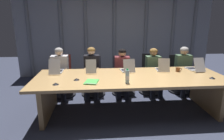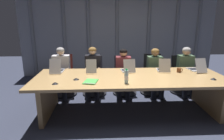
{
  "view_description": "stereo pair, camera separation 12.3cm",
  "coord_description": "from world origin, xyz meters",
  "px_view_note": "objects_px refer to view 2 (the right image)",
  "views": [
    {
      "loc": [
        -0.67,
        -3.55,
        1.84
      ],
      "look_at": [
        -0.35,
        0.13,
        0.85
      ],
      "focal_mm": 30.72,
      "sensor_mm": 36.0,
      "label": 1
    },
    {
      "loc": [
        -0.54,
        -3.56,
        1.84
      ],
      "look_at": [
        -0.35,
        0.13,
        0.85
      ],
      "focal_mm": 30.72,
      "sensor_mm": 36.0,
      "label": 2
    }
  ],
  "objects_px": {
    "water_bottle_primary": "(126,77)",
    "person_left_end": "(61,69)",
    "person_center": "(123,70)",
    "spiral_notepad": "(91,82)",
    "person_right_mid": "(155,69)",
    "conference_mic_middle": "(76,79)",
    "conference_mic_right_side": "(55,83)",
    "laptop_left_mid": "(91,69)",
    "office_chair_left_mid": "(94,80)",
    "coffee_mug_near": "(179,70)",
    "person_right_end": "(186,68)",
    "office_chair_center": "(124,79)",
    "conference_mic_left_side": "(214,79)",
    "office_chair_left_end": "(64,80)",
    "laptop_left_end": "(57,69)",
    "office_chair_right_mid": "(152,79)",
    "laptop_center": "(128,69)",
    "office_chair_right_end": "(182,78)",
    "laptop_right_mid": "(163,69)",
    "person_left_mid": "(93,69)",
    "laptop_right_end": "(196,68)"
  },
  "relations": [
    {
      "from": "conference_mic_middle",
      "to": "conference_mic_right_side",
      "type": "height_order",
      "value": "same"
    },
    {
      "from": "laptop_left_mid",
      "to": "person_left_end",
      "type": "height_order",
      "value": "person_left_end"
    },
    {
      "from": "laptop_center",
      "to": "office_chair_center",
      "type": "relative_size",
      "value": 0.43
    },
    {
      "from": "laptop_right_mid",
      "to": "conference_mic_middle",
      "type": "bearing_deg",
      "value": 111.26
    },
    {
      "from": "laptop_left_end",
      "to": "office_chair_right_mid",
      "type": "xyz_separation_m",
      "value": [
        2.22,
        0.67,
        -0.45
      ]
    },
    {
      "from": "office_chair_right_end",
      "to": "person_center",
      "type": "height_order",
      "value": "person_center"
    },
    {
      "from": "laptop_left_end",
      "to": "office_chair_right_mid",
      "type": "bearing_deg",
      "value": -71.94
    },
    {
      "from": "office_chair_right_end",
      "to": "person_center",
      "type": "distance_m",
      "value": 1.58
    },
    {
      "from": "office_chair_center",
      "to": "water_bottle_primary",
      "type": "height_order",
      "value": "water_bottle_primary"
    },
    {
      "from": "office_chair_right_end",
      "to": "coffee_mug_near",
      "type": "distance_m",
      "value": 1.01
    },
    {
      "from": "office_chair_right_end",
      "to": "laptop_right_end",
      "type": "bearing_deg",
      "value": -11.34
    },
    {
      "from": "person_left_end",
      "to": "spiral_notepad",
      "type": "relative_size",
      "value": 3.47
    },
    {
      "from": "office_chair_right_end",
      "to": "person_center",
      "type": "bearing_deg",
      "value": -93.73
    },
    {
      "from": "coffee_mug_near",
      "to": "person_right_end",
      "type": "bearing_deg",
      "value": 55.1
    },
    {
      "from": "laptop_left_end",
      "to": "water_bottle_primary",
      "type": "xyz_separation_m",
      "value": [
        1.36,
        -0.79,
        0.06
      ]
    },
    {
      "from": "spiral_notepad",
      "to": "office_chair_center",
      "type": "bearing_deg",
      "value": 73.19
    },
    {
      "from": "office_chair_center",
      "to": "conference_mic_left_side",
      "type": "bearing_deg",
      "value": 40.03
    },
    {
      "from": "office_chair_center",
      "to": "office_chair_right_mid",
      "type": "distance_m",
      "value": 0.72
    },
    {
      "from": "person_left_end",
      "to": "person_center",
      "type": "height_order",
      "value": "person_left_end"
    },
    {
      "from": "water_bottle_primary",
      "to": "person_left_end",
      "type": "bearing_deg",
      "value": 136.98
    },
    {
      "from": "person_right_mid",
      "to": "person_right_end",
      "type": "relative_size",
      "value": 0.98
    },
    {
      "from": "person_right_end",
      "to": "office_chair_left_end",
      "type": "bearing_deg",
      "value": -90.4
    },
    {
      "from": "office_chair_center",
      "to": "spiral_notepad",
      "type": "bearing_deg",
      "value": -37.47
    },
    {
      "from": "office_chair_left_end",
      "to": "office_chair_left_mid",
      "type": "xyz_separation_m",
      "value": [
        0.75,
        -0.0,
        -0.01
      ]
    },
    {
      "from": "office_chair_right_end",
      "to": "spiral_notepad",
      "type": "distance_m",
      "value": 2.67
    },
    {
      "from": "person_left_mid",
      "to": "office_chair_right_mid",
      "type": "bearing_deg",
      "value": 97.32
    },
    {
      "from": "office_chair_left_mid",
      "to": "person_center",
      "type": "bearing_deg",
      "value": 74.16
    },
    {
      "from": "laptop_left_end",
      "to": "conference_mic_left_side",
      "type": "bearing_deg",
      "value": -101.33
    },
    {
      "from": "laptop_left_mid",
      "to": "office_chair_left_mid",
      "type": "bearing_deg",
      "value": -4.64
    },
    {
      "from": "laptop_left_end",
      "to": "office_chair_center",
      "type": "height_order",
      "value": "laptop_left_end"
    },
    {
      "from": "person_center",
      "to": "spiral_notepad",
      "type": "distance_m",
      "value": 1.41
    },
    {
      "from": "office_chair_right_end",
      "to": "water_bottle_primary",
      "type": "relative_size",
      "value": 3.65
    },
    {
      "from": "person_right_end",
      "to": "conference_mic_middle",
      "type": "distance_m",
      "value": 2.76
    },
    {
      "from": "person_left_end",
      "to": "conference_mic_left_side",
      "type": "distance_m",
      "value": 3.26
    },
    {
      "from": "laptop_center",
      "to": "person_left_end",
      "type": "xyz_separation_m",
      "value": [
        -1.53,
        0.55,
        -0.13
      ]
    },
    {
      "from": "water_bottle_primary",
      "to": "conference_mic_left_side",
      "type": "bearing_deg",
      "value": 4.23
    },
    {
      "from": "conference_mic_middle",
      "to": "laptop_left_mid",
      "type": "bearing_deg",
      "value": 63.62
    },
    {
      "from": "office_chair_left_end",
      "to": "person_left_end",
      "type": "height_order",
      "value": "person_left_end"
    },
    {
      "from": "laptop_left_end",
      "to": "person_left_mid",
      "type": "height_order",
      "value": "person_left_mid"
    },
    {
      "from": "office_chair_left_end",
      "to": "office_chair_right_end",
      "type": "xyz_separation_m",
      "value": [
        3.0,
        -0.0,
        -0.01
      ]
    },
    {
      "from": "person_right_mid",
      "to": "conference_mic_middle",
      "type": "distance_m",
      "value": 2.07
    },
    {
      "from": "laptop_center",
      "to": "conference_mic_middle",
      "type": "height_order",
      "value": "laptop_center"
    },
    {
      "from": "person_left_end",
      "to": "conference_mic_middle",
      "type": "height_order",
      "value": "person_left_end"
    },
    {
      "from": "coffee_mug_near",
      "to": "person_left_end",
      "type": "bearing_deg",
      "value": 166.02
    },
    {
      "from": "conference_mic_middle",
      "to": "conference_mic_right_side",
      "type": "bearing_deg",
      "value": -145.36
    },
    {
      "from": "office_chair_right_end",
      "to": "water_bottle_primary",
      "type": "height_order",
      "value": "water_bottle_primary"
    },
    {
      "from": "laptop_right_mid",
      "to": "office_chair_center",
      "type": "distance_m",
      "value": 1.13
    },
    {
      "from": "office_chair_right_end",
      "to": "laptop_center",
      "type": "bearing_deg",
      "value": -74.78
    },
    {
      "from": "spiral_notepad",
      "to": "coffee_mug_near",
      "type": "bearing_deg",
      "value": 29.57
    },
    {
      "from": "water_bottle_primary",
      "to": "office_chair_left_end",
      "type": "bearing_deg",
      "value": 133.02
    }
  ]
}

